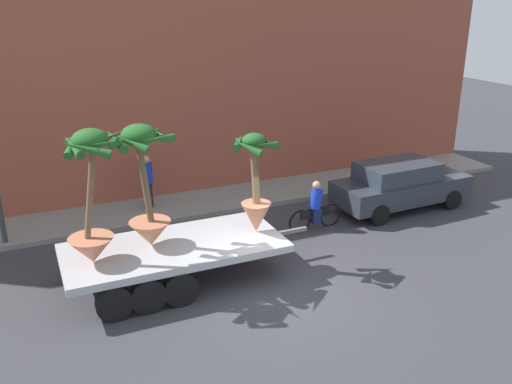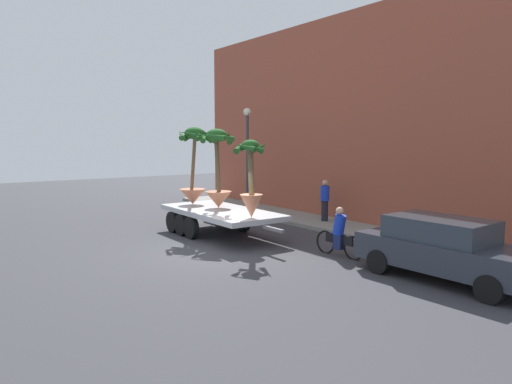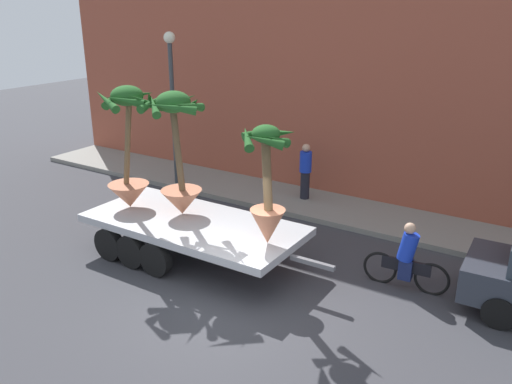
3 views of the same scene
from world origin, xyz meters
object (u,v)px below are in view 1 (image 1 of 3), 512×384
Objects in this scene: potted_palm_front at (255,188)px; cyclist at (316,208)px; potted_palm_rear at (145,188)px; potted_palm_middle at (92,201)px; pedestrian_near_gate at (147,181)px; parked_car at (400,184)px; flatbed_trailer at (165,255)px.

cyclist is at bearing 29.19° from potted_palm_front.
potted_palm_front is at bearing -6.69° from potted_palm_rear.
potted_palm_rear is 5.63m from cyclist.
potted_palm_front is at bearing -150.81° from cyclist.
potted_palm_middle is 5.57m from pedestrian_near_gate.
potted_palm_middle reaches higher than potted_palm_front.
potted_palm_middle is 1.77× the size of pedestrian_near_gate.
parked_car is (9.79, 1.84, -1.59)m from potted_palm_middle.
flatbed_trailer is 8.42m from parked_car.
pedestrian_near_gate is (1.04, 4.54, -1.38)m from potted_palm_rear.
parked_car is at bearing -22.11° from pedestrian_near_gate.
flatbed_trailer is 5.10m from cyclist.
flatbed_trailer is 2.71m from potted_palm_front.
potted_palm_front is (2.33, -0.11, 1.39)m from flatbed_trailer.
potted_palm_middle is (-1.55, -0.14, 1.66)m from flatbed_trailer.
potted_palm_middle reaches higher than cyclist.
cyclist is 0.40× the size of parked_car.
potted_palm_rear is 4.86m from pedestrian_near_gate.
pedestrian_near_gate is at bearing 77.09° from potted_palm_rear.
parked_car reaches higher than flatbed_trailer.
flatbed_trailer is 1.71m from potted_palm_rear.
potted_palm_middle reaches higher than potted_palm_rear.
parked_car is at bearing 16.92° from potted_palm_front.
cyclist is at bearing -173.97° from parked_car.
parked_car is (8.24, 1.69, 0.07)m from flatbed_trailer.
potted_palm_front is at bearing -71.86° from pedestrian_near_gate.
potted_palm_middle is 3.88m from potted_palm_front.
potted_palm_middle reaches higher than pedestrian_near_gate.
cyclist is (4.92, 1.34, -0.09)m from flatbed_trailer.
parked_car is at bearing 11.61° from flatbed_trailer.
potted_palm_rear is at bearing -167.68° from cyclist.
pedestrian_near_gate reaches higher than parked_car.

